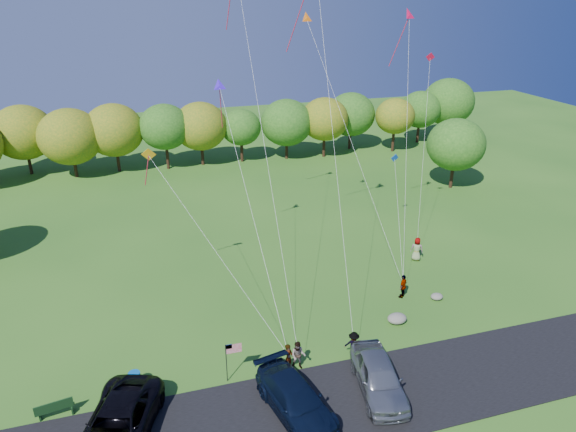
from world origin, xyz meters
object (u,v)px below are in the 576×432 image
at_px(minivan_dark, 117,427).
at_px(trash_barrel, 135,380).
at_px(flyer_b, 298,355).
at_px(flyer_c, 354,345).
at_px(park_bench, 55,409).
at_px(minivan_silver, 379,377).
at_px(flyer_a, 289,357).
at_px(minivan_navy, 296,399).
at_px(flyer_d, 403,286).
at_px(flyer_e, 417,249).

bearing_deg(minivan_dark, trash_barrel, 96.34).
height_order(flyer_b, flyer_c, flyer_b).
relative_size(minivan_dark, park_bench, 3.59).
bearing_deg(minivan_dark, minivan_silver, 17.41).
bearing_deg(park_bench, trash_barrel, 5.41).
distance_m(minivan_silver, flyer_c, 2.93).
xyz_separation_m(minivan_silver, flyer_b, (-3.47, 2.93, -0.10)).
bearing_deg(flyer_a, minivan_silver, -88.35).
bearing_deg(park_bench, minivan_silver, -20.00).
height_order(minivan_navy, flyer_d, flyer_d).
xyz_separation_m(flyer_a, flyer_d, (9.64, 4.88, 0.02)).
relative_size(minivan_dark, flyer_e, 3.37).
distance_m(flyer_b, park_bench, 12.60).
bearing_deg(flyer_b, flyer_d, 54.04).
relative_size(minivan_navy, minivan_silver, 1.07).
xyz_separation_m(minivan_silver, trash_barrel, (-12.24, 3.96, -0.50)).
relative_size(park_bench, trash_barrel, 1.90).
relative_size(flyer_e, park_bench, 1.07).
relative_size(minivan_dark, minivan_silver, 1.20).
bearing_deg(trash_barrel, minivan_silver, -17.93).
xyz_separation_m(flyer_c, flyer_d, (5.76, 4.88, 0.04)).
xyz_separation_m(minivan_navy, minivan_silver, (4.62, 0.24, 0.08)).
height_order(minivan_navy, flyer_e, flyer_e).
height_order(flyer_b, flyer_e, flyer_e).
distance_m(minivan_dark, flyer_e, 25.22).
bearing_deg(minivan_silver, minivan_dark, -172.39).
bearing_deg(flyer_d, flyer_e, -169.47).
bearing_deg(trash_barrel, flyer_e, 21.25).
bearing_deg(flyer_a, minivan_navy, -152.89).
distance_m(minivan_dark, flyer_a, 9.37).
distance_m(flyer_c, flyer_e, 13.24).
height_order(minivan_silver, trash_barrel, minivan_silver).
distance_m(flyer_d, trash_barrel, 18.26).
height_order(minivan_silver, flyer_a, minivan_silver).
relative_size(minivan_silver, flyer_c, 3.18).
bearing_deg(minivan_navy, minivan_dark, 163.02).
bearing_deg(flyer_e, flyer_d, 84.25).
relative_size(flyer_a, flyer_d, 0.97).
bearing_deg(trash_barrel, flyer_d, 12.17).
bearing_deg(flyer_c, minivan_dark, 48.53).
bearing_deg(flyer_b, flyer_a, -154.21).
bearing_deg(flyer_c, flyer_e, -97.45).
bearing_deg(flyer_a, park_bench, 127.69).
relative_size(minivan_silver, trash_barrel, 5.67).
relative_size(minivan_navy, flyer_e, 2.98).
distance_m(minivan_dark, flyer_b, 9.90).
bearing_deg(flyer_d, minivan_silver, 13.49).
xyz_separation_m(flyer_c, park_bench, (-15.92, -0.00, -0.31)).
distance_m(minivan_silver, park_bench, 16.34).
bearing_deg(flyer_d, flyer_b, -12.56).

